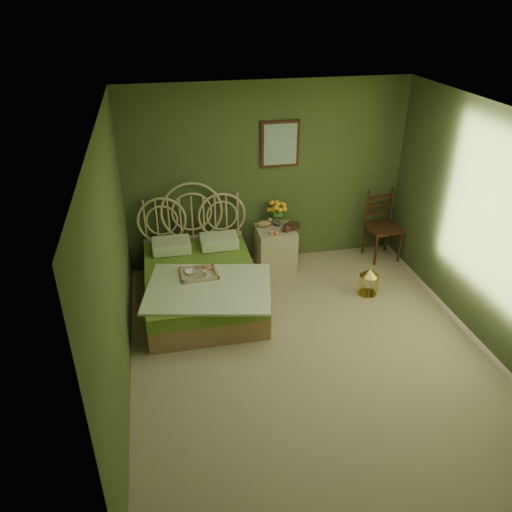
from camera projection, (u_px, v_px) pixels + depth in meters
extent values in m
plane|color=tan|center=(310.00, 350.00, 5.69)|extent=(4.50, 4.50, 0.00)
plane|color=silver|center=(325.00, 120.00, 4.44)|extent=(4.50, 4.50, 0.00)
plane|color=#4D572D|center=(267.00, 176.00, 7.00)|extent=(4.00, 0.00, 4.00)
plane|color=#4D572D|center=(114.00, 269.00, 4.71)|extent=(0.00, 4.50, 4.50)
plane|color=#4D572D|center=(492.00, 231.00, 5.43)|extent=(0.00, 4.50, 4.50)
cube|color=#381A0F|center=(280.00, 144.00, 6.79)|extent=(0.54, 0.03, 0.64)
cube|color=#B7C3B3|center=(280.00, 145.00, 6.78)|extent=(0.46, 0.01, 0.56)
cube|color=tan|center=(202.00, 294.00, 6.46)|extent=(1.40, 1.86, 0.28)
cube|color=olive|center=(201.00, 278.00, 6.35)|extent=(1.40, 1.86, 0.19)
cube|color=white|center=(209.00, 288.00, 5.94)|extent=(1.67, 1.40, 0.03)
cube|color=white|center=(171.00, 246.00, 6.76)|extent=(0.51, 0.37, 0.15)
cube|color=white|center=(219.00, 241.00, 6.88)|extent=(0.51, 0.37, 0.15)
cube|color=#CEB189|center=(199.00, 276.00, 6.19)|extent=(0.47, 0.37, 0.04)
ellipsoid|color=#B77A38|center=(208.00, 268.00, 6.26)|extent=(0.12, 0.07, 0.05)
cube|color=beige|center=(275.00, 247.00, 7.26)|extent=(0.54, 0.54, 0.59)
cylinder|color=silver|center=(277.00, 219.00, 7.20)|extent=(0.10, 0.10, 0.18)
ellipsoid|color=tan|center=(264.00, 224.00, 7.16)|extent=(0.21, 0.11, 0.10)
sphere|color=#E28258|center=(271.00, 232.00, 6.95)|extent=(0.07, 0.07, 0.07)
sphere|color=#E28258|center=(277.00, 233.00, 6.94)|extent=(0.07, 0.07, 0.07)
cube|color=#381A0F|center=(383.00, 228.00, 7.39)|extent=(0.49, 0.49, 0.04)
cylinder|color=#381A0F|center=(375.00, 250.00, 7.31)|extent=(0.04, 0.04, 0.49)
cylinder|color=#381A0F|center=(399.00, 247.00, 7.38)|extent=(0.04, 0.04, 0.49)
cylinder|color=#381A0F|center=(364.00, 238.00, 7.64)|extent=(0.04, 0.04, 0.49)
cylinder|color=#381A0F|center=(388.00, 236.00, 7.71)|extent=(0.04, 0.04, 0.49)
cube|color=#381A0F|center=(380.00, 206.00, 7.43)|extent=(0.39, 0.07, 0.54)
cylinder|color=gold|center=(367.00, 293.00, 6.72)|extent=(0.25, 0.25, 0.01)
cylinder|color=gold|center=(368.00, 285.00, 6.65)|extent=(0.25, 0.25, 0.28)
cone|color=gold|center=(370.00, 272.00, 6.56)|extent=(0.25, 0.25, 0.10)
imported|color=#381E0F|center=(287.00, 227.00, 7.17)|extent=(0.22, 0.25, 0.02)
imported|color=#472819|center=(287.00, 226.00, 7.16)|extent=(0.23, 0.28, 0.02)
imported|color=white|center=(191.00, 272.00, 6.20)|extent=(0.17, 0.17, 0.03)
imported|color=white|center=(206.00, 273.00, 6.12)|extent=(0.11, 0.11, 0.08)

